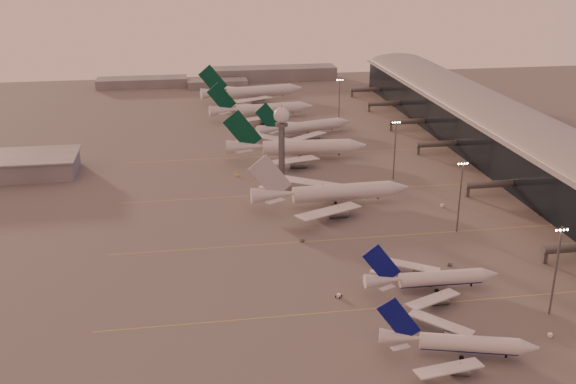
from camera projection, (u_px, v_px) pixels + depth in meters
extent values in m
plane|color=#4E4C4C|center=(334.00, 333.00, 168.48)|extent=(700.00, 700.00, 0.00)
cube|color=gold|center=(434.00, 303.00, 182.19)|extent=(180.00, 0.25, 0.02)
cube|color=gold|center=(385.00, 236.00, 223.84)|extent=(180.00, 0.25, 0.02)
cube|color=gold|center=(352.00, 190.00, 265.48)|extent=(180.00, 0.25, 0.02)
cube|color=gold|center=(325.00, 153.00, 311.75)|extent=(180.00, 0.25, 0.02)
cube|color=black|center=(527.00, 152.00, 283.21)|extent=(36.00, 360.00, 18.00)
cylinder|color=slate|center=(530.00, 131.00, 280.08)|extent=(10.08, 360.00, 10.08)
cube|color=slate|center=(530.00, 131.00, 280.01)|extent=(40.00, 362.00, 0.80)
cylinder|color=#525559|center=(576.00, 248.00, 205.03)|extent=(22.00, 2.80, 2.80)
cube|color=#525559|center=(545.00, 257.00, 204.34)|extent=(1.20, 1.20, 4.40)
cylinder|color=#525559|center=(493.00, 184.00, 258.70)|extent=(22.00, 2.80, 2.80)
cube|color=#525559|center=(468.00, 191.00, 258.01)|extent=(1.20, 1.20, 4.40)
cylinder|color=#525559|center=(439.00, 144.00, 310.52)|extent=(22.00, 2.80, 2.80)
cube|color=#525559|center=(418.00, 150.00, 309.83)|extent=(1.20, 1.20, 4.40)
cylinder|color=#525559|center=(410.00, 121.00, 349.39)|extent=(22.00, 2.80, 2.80)
cube|color=#525559|center=(391.00, 126.00, 348.70)|extent=(1.20, 1.20, 4.40)
cylinder|color=#525559|center=(386.00, 103.00, 388.25)|extent=(22.00, 2.80, 2.80)
cube|color=#525559|center=(369.00, 108.00, 387.57)|extent=(1.20, 1.20, 4.40)
cylinder|color=#525559|center=(367.00, 89.00, 425.27)|extent=(22.00, 2.80, 2.80)
cube|color=#525559|center=(352.00, 93.00, 424.58)|extent=(1.20, 1.20, 4.40)
cylinder|color=#525559|center=(282.00, 152.00, 276.43)|extent=(2.60, 2.60, 22.00)
cylinder|color=#525559|center=(282.00, 125.00, 272.42)|extent=(5.20, 5.20, 1.20)
sphere|color=silver|center=(282.00, 115.00, 271.06)|extent=(6.40, 6.40, 6.40)
cylinder|color=#525559|center=(281.00, 106.00, 269.77)|extent=(0.16, 0.16, 2.00)
cylinder|color=#525559|center=(556.00, 271.00, 172.76)|extent=(0.56, 0.56, 25.00)
cube|color=#525559|center=(562.00, 228.00, 168.57)|extent=(3.60, 0.25, 0.25)
sphere|color=#FFEABF|center=(556.00, 230.00, 168.49)|extent=(0.56, 0.56, 0.56)
sphere|color=#FFEABF|center=(560.00, 230.00, 168.64)|extent=(0.56, 0.56, 0.56)
sphere|color=#FFEABF|center=(564.00, 230.00, 168.79)|extent=(0.56, 0.56, 0.56)
sphere|color=#FFEABF|center=(567.00, 230.00, 168.94)|extent=(0.56, 0.56, 0.56)
cylinder|color=#525559|center=(460.00, 197.00, 223.20)|extent=(0.56, 0.56, 25.00)
cube|color=#525559|center=(463.00, 163.00, 219.02)|extent=(3.60, 0.25, 0.25)
sphere|color=#FFEABF|center=(459.00, 164.00, 218.94)|extent=(0.56, 0.56, 0.56)
sphere|color=#FFEABF|center=(462.00, 164.00, 219.09)|extent=(0.56, 0.56, 0.56)
sphere|color=#FFEABF|center=(464.00, 164.00, 219.24)|extent=(0.56, 0.56, 0.56)
sphere|color=#FFEABF|center=(467.00, 163.00, 219.38)|extent=(0.56, 0.56, 0.56)
cylinder|color=#525559|center=(395.00, 150.00, 273.36)|extent=(0.56, 0.56, 25.00)
cube|color=#525559|center=(396.00, 121.00, 269.17)|extent=(3.60, 0.25, 0.25)
sphere|color=#FFEABF|center=(393.00, 123.00, 269.09)|extent=(0.56, 0.56, 0.56)
sphere|color=#FFEABF|center=(395.00, 122.00, 269.24)|extent=(0.56, 0.56, 0.56)
sphere|color=#FFEABF|center=(397.00, 122.00, 269.39)|extent=(0.56, 0.56, 0.56)
sphere|color=#FFEABF|center=(400.00, 122.00, 269.54)|extent=(0.56, 0.56, 0.56)
cylinder|color=#525559|center=(339.00, 102.00, 356.34)|extent=(0.56, 0.56, 25.00)
cube|color=#525559|center=(340.00, 79.00, 352.16)|extent=(3.60, 0.25, 0.25)
sphere|color=#FFEABF|center=(337.00, 80.00, 352.07)|extent=(0.56, 0.56, 0.56)
sphere|color=#FFEABF|center=(339.00, 80.00, 352.22)|extent=(0.56, 0.56, 0.56)
sphere|color=#FFEABF|center=(341.00, 80.00, 352.37)|extent=(0.56, 0.56, 0.56)
sphere|color=#FFEABF|center=(343.00, 80.00, 352.52)|extent=(0.56, 0.56, 0.56)
cube|color=slate|center=(142.00, 82.00, 454.61)|extent=(60.00, 18.00, 6.00)
cube|color=slate|center=(272.00, 73.00, 476.75)|extent=(90.00, 20.00, 9.00)
cube|color=slate|center=(217.00, 83.00, 452.98)|extent=(40.00, 15.00, 5.00)
cylinder|color=silver|center=(469.00, 345.00, 157.60)|extent=(22.98, 9.98, 3.88)
cylinder|color=#080C67|center=(469.00, 349.00, 157.90)|extent=(22.24, 8.81, 2.79)
cone|color=silver|center=(529.00, 349.00, 156.09)|extent=(5.31, 4.94, 3.88)
cone|color=silver|center=(400.00, 339.00, 159.22)|extent=(10.25, 6.35, 3.88)
cube|color=silver|center=(449.00, 370.00, 149.57)|extent=(16.92, 7.18, 1.22)
cylinder|color=slate|center=(460.00, 372.00, 151.98)|extent=(4.93, 3.64, 2.52)
cube|color=slate|center=(460.00, 368.00, 151.60)|extent=(0.36, 0.33, 1.55)
cube|color=silver|center=(441.00, 325.00, 167.34)|extent=(14.52, 14.19, 1.22)
cylinder|color=slate|center=(453.00, 337.00, 165.55)|extent=(4.93, 3.64, 2.52)
cube|color=slate|center=(453.00, 333.00, 165.17)|extent=(0.36, 0.33, 1.55)
cube|color=#080C67|center=(399.00, 321.00, 157.60)|extent=(10.34, 3.27, 11.56)
cube|color=silver|center=(400.00, 349.00, 155.08)|extent=(4.63, 2.40, 0.26)
cube|color=silver|center=(399.00, 329.00, 163.29)|extent=(4.39, 4.18, 0.26)
cylinder|color=black|center=(506.00, 358.00, 157.56)|extent=(0.51, 0.51, 1.02)
cylinder|color=black|center=(459.00, 349.00, 160.80)|extent=(1.22, 0.80, 1.12)
cylinder|color=black|center=(461.00, 360.00, 156.62)|extent=(1.22, 0.80, 1.12)
cylinder|color=silver|center=(441.00, 280.00, 188.08)|extent=(23.97, 4.50, 4.07)
cylinder|color=#080C67|center=(441.00, 282.00, 188.40)|extent=(23.47, 3.35, 2.93)
cone|color=silver|center=(490.00, 276.00, 189.96)|extent=(4.70, 4.15, 4.07)
cone|color=silver|center=(382.00, 282.00, 185.66)|extent=(10.09, 4.25, 4.07)
cube|color=silver|center=(433.00, 301.00, 178.26)|extent=(17.23, 11.41, 1.28)
cylinder|color=slate|center=(440.00, 302.00, 181.49)|extent=(4.67, 2.73, 2.64)
cube|color=slate|center=(440.00, 298.00, 181.09)|extent=(0.33, 0.27, 1.63)
cube|color=silver|center=(410.00, 267.00, 196.84)|extent=(17.06, 11.89, 1.28)
cylinder|color=slate|center=(421.00, 276.00, 195.68)|extent=(4.67, 2.73, 2.64)
cube|color=slate|center=(422.00, 272.00, 195.28)|extent=(0.33, 0.27, 1.63)
cube|color=#080C67|center=(381.00, 266.00, 183.84)|extent=(11.17, 0.58, 12.13)
cube|color=silver|center=(387.00, 290.00, 181.33)|extent=(4.93, 3.53, 0.27)
cube|color=silver|center=(378.00, 274.00, 189.92)|extent=(4.91, 3.65, 0.27)
cylinder|color=black|center=(471.00, 286.00, 190.25)|extent=(0.54, 0.54, 1.07)
cylinder|color=black|center=(431.00, 285.00, 190.96)|extent=(1.19, 0.56, 1.18)
cylinder|color=black|center=(437.00, 293.00, 186.59)|extent=(1.19, 0.56, 1.18)
cylinder|color=silver|center=(342.00, 195.00, 249.39)|extent=(37.12, 7.02, 5.77)
cylinder|color=silver|center=(342.00, 198.00, 249.84)|extent=(36.33, 5.38, 4.16)
cone|color=silver|center=(399.00, 191.00, 253.36)|extent=(7.34, 6.01, 5.77)
cone|color=silver|center=(272.00, 198.00, 244.41)|extent=(15.68, 6.29, 5.77)
cube|color=silver|center=(329.00, 214.00, 233.98)|extent=(26.05, 18.56, 1.71)
cylinder|color=slate|center=(338.00, 216.00, 238.94)|extent=(7.27, 3.99, 3.75)
cube|color=slate|center=(338.00, 212.00, 238.48)|extent=(0.29, 0.24, 2.31)
cube|color=silver|center=(309.00, 185.00, 262.25)|extent=(26.52, 17.17, 1.71)
cylinder|color=slate|center=(322.00, 193.00, 260.53)|extent=(7.27, 3.99, 3.75)
cube|color=slate|center=(322.00, 190.00, 260.06)|extent=(0.29, 0.24, 2.31)
cube|color=#A9ABB1|center=(270.00, 180.00, 241.89)|extent=(16.01, 0.87, 17.13)
cube|color=silver|center=(275.00, 204.00, 237.73)|extent=(7.57, 5.72, 0.23)
cube|color=silver|center=(268.00, 191.00, 250.88)|extent=(7.62, 5.36, 0.23)
cylinder|color=black|center=(378.00, 201.00, 253.15)|extent=(0.47, 0.47, 0.93)
cylinder|color=black|center=(333.00, 202.00, 251.95)|extent=(1.04, 0.50, 1.02)
cylinder|color=black|center=(335.00, 206.00, 248.18)|extent=(1.04, 0.50, 1.02)
cylinder|color=silver|center=(307.00, 150.00, 302.02)|extent=(39.40, 9.11, 6.30)
cylinder|color=silver|center=(306.00, 153.00, 302.52)|extent=(38.49, 7.30, 4.53)
cone|color=silver|center=(358.00, 148.00, 303.92)|extent=(7.99, 6.83, 6.30)
cone|color=silver|center=(245.00, 149.00, 299.50)|extent=(16.79, 7.47, 6.30)
cube|color=silver|center=(288.00, 164.00, 286.29)|extent=(28.58, 17.46, 1.86)
cylinder|color=slate|center=(299.00, 166.00, 291.21)|extent=(7.83, 4.63, 4.09)
cube|color=slate|center=(299.00, 163.00, 290.69)|extent=(0.34, 0.29, 2.52)
cube|color=silver|center=(282.00, 142.00, 316.96)|extent=(27.49, 20.65, 1.86)
cylinder|color=slate|center=(293.00, 150.00, 314.63)|extent=(7.83, 4.63, 4.09)
cube|color=slate|center=(293.00, 147.00, 314.11)|extent=(0.34, 0.29, 2.52)
cube|color=#053625|center=(242.00, 133.00, 296.81)|extent=(17.31, 1.64, 18.63)
cube|color=silver|center=(245.00, 154.00, 292.36)|extent=(8.07, 5.44, 0.27)
cube|color=silver|center=(244.00, 144.00, 306.47)|extent=(7.96, 6.25, 0.27)
cylinder|color=black|center=(339.00, 157.00, 304.59)|extent=(0.54, 0.54, 1.09)
cylinder|color=black|center=(299.00, 156.00, 305.34)|extent=(1.23, 0.63, 1.19)
cylinder|color=black|center=(300.00, 160.00, 300.88)|extent=(1.23, 0.63, 1.19)
cylinder|color=silver|center=(311.00, 128.00, 340.55)|extent=(32.05, 13.44, 5.13)
cylinder|color=silver|center=(311.00, 130.00, 340.95)|extent=(31.05, 11.88, 3.70)
cone|color=silver|center=(344.00, 124.00, 347.96)|extent=(7.31, 6.59, 5.13)
cone|color=silver|center=(270.00, 131.00, 331.51)|extent=(14.24, 8.51, 5.13)
cube|color=silver|center=(309.00, 138.00, 326.39)|extent=(20.46, 19.79, 1.52)
cylinder|color=slate|center=(313.00, 139.00, 331.34)|extent=(6.83, 4.86, 3.34)
cube|color=slate|center=(313.00, 137.00, 330.92)|extent=(0.31, 0.28, 2.05)
cube|color=silver|center=(286.00, 125.00, 349.21)|extent=(23.72, 10.24, 1.52)
cylinder|color=slate|center=(295.00, 130.00, 348.77)|extent=(6.83, 4.86, 3.34)
cube|color=slate|center=(295.00, 127.00, 348.35)|extent=(0.31, 0.28, 2.05)
cube|color=#053625|center=(269.00, 119.00, 329.11)|extent=(13.70, 4.07, 15.19)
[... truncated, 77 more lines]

